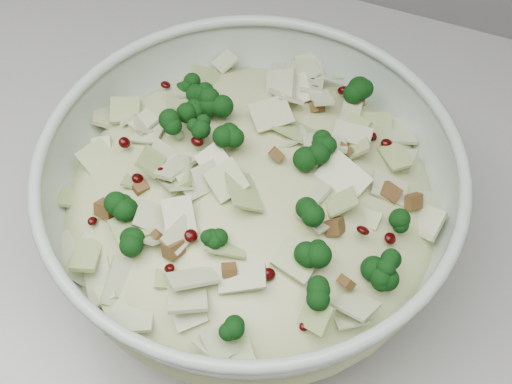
% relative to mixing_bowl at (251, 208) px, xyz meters
% --- Properties ---
extents(counter, '(3.60, 0.60, 0.90)m').
position_rel_mixing_bowl_xyz_m(counter, '(-0.31, 0.10, -0.52)').
color(counter, '#ACACA8').
rests_on(counter, floor).
extents(mixing_bowl, '(0.42, 0.42, 0.13)m').
position_rel_mixing_bowl_xyz_m(mixing_bowl, '(0.00, 0.00, 0.00)').
color(mixing_bowl, '#B0C1B3').
rests_on(mixing_bowl, counter).
extents(salad, '(0.44, 0.44, 0.14)m').
position_rel_mixing_bowl_xyz_m(salad, '(0.00, 0.00, 0.02)').
color(salad, beige).
rests_on(salad, mixing_bowl).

